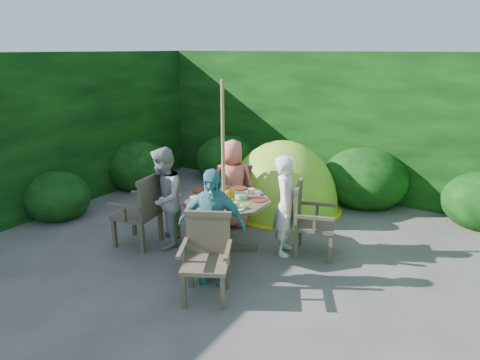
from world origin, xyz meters
The scene contains 13 objects.
ground centered at (0.00, 0.00, 0.00)m, with size 60.00×60.00×0.00m, color #47453F.
hedge_enclosure centered at (0.00, 1.33, 1.25)m, with size 9.00×9.00×2.50m.
patio_table centered at (-0.45, 0.61, 0.59)m, with size 1.61×1.61×0.85m.
parasol_pole centered at (-0.45, 0.61, 1.10)m, with size 0.04×0.04×2.20m, color olive.
garden_chair_right centered at (0.55, 1.08, 0.48)m, with size 0.62×0.66×0.90m.
garden_chair_left centered at (-1.44, 0.13, 0.51)m, with size 0.59×0.65×0.95m.
garden_chair_back centered at (-0.90, 1.62, 0.46)m, with size 0.67×0.65×0.86m.
garden_chair_front centered at (0.01, -0.39, 0.46)m, with size 0.67×0.64×0.87m.
child_right centered at (0.28, 0.94, 0.65)m, with size 0.47×0.31×1.30m, color white.
child_left centered at (-1.18, 0.28, 0.67)m, with size 0.65×0.51×1.35m, color #A09F9B.
child_back centered at (-0.78, 1.34, 0.65)m, with size 0.64×0.41×1.30m, color #F67365.
child_front centered at (-0.12, -0.12, 0.66)m, with size 0.78×0.32×1.33m, color teal.
dome_tent centered at (-0.49, 2.39, 0.00)m, with size 2.33×2.33×2.26m.
Camera 1 is at (2.46, -3.68, 2.55)m, focal length 32.00 mm.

